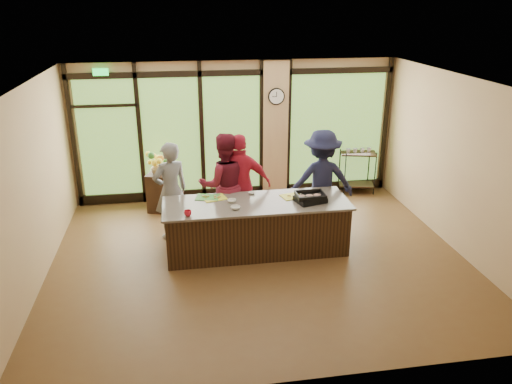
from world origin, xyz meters
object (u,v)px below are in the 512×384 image
object	(u,v)px
flower_stand	(159,192)
bar_cart	(357,166)
island_base	(256,228)
roasting_pan	(310,199)
cook_left	(171,191)
cook_right	(321,180)

from	to	relation	value
flower_stand	bar_cart	world-z (taller)	bar_cart
island_base	roasting_pan	size ratio (longest dim) A/B	6.39
cook_left	cook_right	world-z (taller)	cook_right
island_base	cook_right	distance (m)	1.66
roasting_pan	flower_stand	size ratio (longest dim) A/B	0.59
roasting_pan	cook_left	bearing A→B (deg)	143.61
cook_left	bar_cart	bearing A→B (deg)	177.28
cook_right	roasting_pan	bearing A→B (deg)	66.76
island_base	roasting_pan	bearing A→B (deg)	-7.31
bar_cart	island_base	bearing A→B (deg)	-124.40
bar_cart	roasting_pan	bearing A→B (deg)	-111.48
island_base	flower_stand	world-z (taller)	island_base
island_base	flower_stand	bearing A→B (deg)	129.59
roasting_pan	island_base	bearing A→B (deg)	157.25
flower_stand	cook_right	bearing A→B (deg)	-4.83
cook_left	cook_right	size ratio (longest dim) A/B	0.94
cook_right	flower_stand	xyz separation A→B (m)	(-3.10, 1.33, -0.56)
cook_left	cook_right	bearing A→B (deg)	155.06
flower_stand	bar_cart	distance (m)	4.48
roasting_pan	bar_cart	distance (m)	3.16
cook_left	bar_cart	distance (m)	4.50
cook_right	roasting_pan	size ratio (longest dim) A/B	4.00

